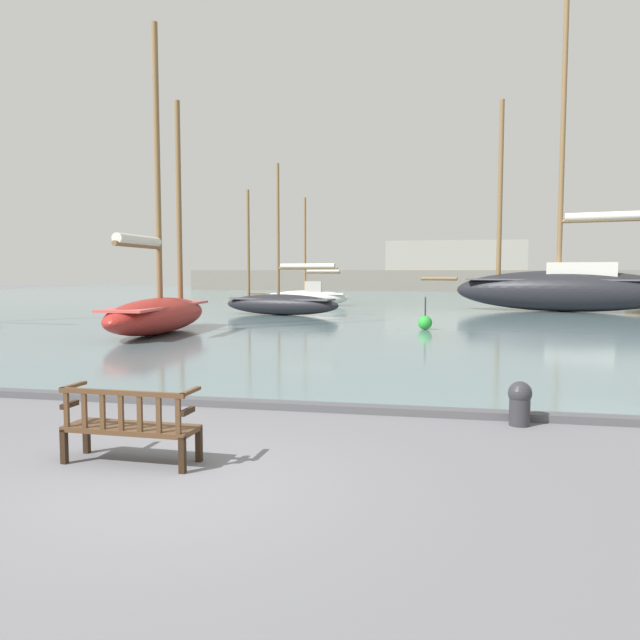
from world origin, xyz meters
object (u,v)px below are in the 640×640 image
at_px(park_bench, 130,425).
at_px(sailboat_nearest_port, 281,302).
at_px(sailboat_outer_port, 158,309).
at_px(sailboat_far_starboard, 565,286).
at_px(mooring_bollard, 520,401).
at_px(sailboat_nearest_starboard, 308,296).
at_px(channel_buoy, 425,322).

xyz_separation_m(park_bench, sailboat_nearest_port, (-4.52, 23.47, 0.26)).
height_order(sailboat_outer_port, sailboat_far_starboard, sailboat_far_starboard).
height_order(park_bench, sailboat_nearest_port, sailboat_nearest_port).
bearing_deg(sailboat_far_starboard, sailboat_nearest_port, -158.67).
height_order(sailboat_far_starboard, mooring_bollard, sailboat_far_starboard).
xyz_separation_m(sailboat_far_starboard, sailboat_nearest_starboard, (-14.85, 2.47, -0.78)).
xyz_separation_m(mooring_bollard, channel_buoy, (-1.91, 14.16, -0.01)).
xyz_separation_m(sailboat_outer_port, mooring_bollard, (11.15, -10.91, -0.58)).
bearing_deg(sailboat_outer_port, mooring_bollard, -44.36).
distance_m(sailboat_far_starboard, sailboat_nearest_port, 15.45).
bearing_deg(park_bench, sailboat_nearest_starboard, 99.01).
relative_size(park_bench, mooring_bollard, 2.44).
bearing_deg(sailboat_nearest_port, mooring_bollard, -65.77).
distance_m(park_bench, sailboat_nearest_port, 23.91).
xyz_separation_m(sailboat_nearest_port, sailboat_nearest_starboard, (-0.48, 8.08, -0.03)).
height_order(sailboat_nearest_port, mooring_bollard, sailboat_nearest_port).
relative_size(sailboat_outer_port, mooring_bollard, 16.29).
relative_size(mooring_bollard, channel_buoy, 0.54).
relative_size(sailboat_nearest_port, sailboat_nearest_starboard, 1.11).
bearing_deg(park_bench, sailboat_nearest_port, 100.91).
distance_m(sailboat_far_starboard, sailboat_nearest_starboard, 15.07).
bearing_deg(channel_buoy, sailboat_outer_port, -160.59).
bearing_deg(sailboat_outer_port, park_bench, -65.06).
bearing_deg(channel_buoy, park_bench, -99.48).
distance_m(sailboat_nearest_starboard, mooring_bollard, 30.31).
bearing_deg(mooring_bollard, sailboat_outer_port, 135.64).
relative_size(sailboat_nearest_starboard, mooring_bollard, 10.21).
distance_m(park_bench, sailboat_nearest_starboard, 31.95).
height_order(sailboat_nearest_port, sailboat_nearest_starboard, sailboat_nearest_port).
xyz_separation_m(park_bench, mooring_bollard, (4.75, 2.86, -0.11)).
bearing_deg(mooring_bollard, sailboat_nearest_starboard, 108.78).
bearing_deg(park_bench, channel_buoy, 80.52).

